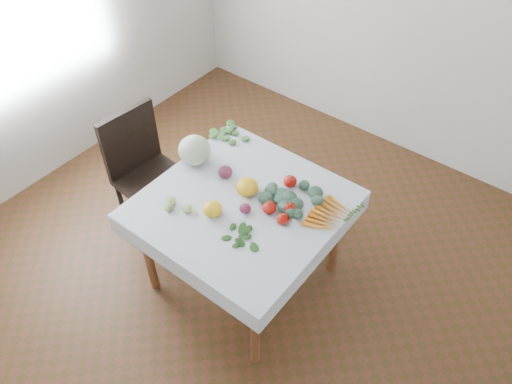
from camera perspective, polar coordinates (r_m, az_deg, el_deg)
ground at (r=3.58m, az=-1.32°, el=-9.64°), size 4.00×4.00×0.00m
left_wall at (r=4.01m, az=-25.73°, el=17.77°), size 0.04×4.00×2.70m
table at (r=3.07m, az=-1.52°, el=-2.57°), size 1.00×1.00×0.75m
tablecloth at (r=3.00m, az=-1.56°, el=-1.29°), size 1.12×1.12×0.01m
chair at (r=3.62m, az=-12.72°, el=2.91°), size 0.48×0.48×0.97m
cabbage at (r=3.23m, az=-7.05°, el=4.79°), size 0.27×0.27×0.19m
tomato_a at (r=3.08m, az=3.90°, el=1.24°), size 0.10×0.10×0.07m
tomato_b at (r=2.92m, az=3.85°, el=-1.85°), size 0.10×0.10×0.07m
tomato_c at (r=2.92m, az=1.54°, el=-1.81°), size 0.10×0.10×0.07m
tomato_d at (r=2.87m, az=3.10°, el=-3.07°), size 0.09×0.09×0.07m
heirloom_back at (r=3.02m, az=-1.02°, el=0.60°), size 0.16×0.16×0.10m
heirloom_front at (r=2.91m, az=-5.00°, el=-1.94°), size 0.14×0.14×0.08m
onion_a at (r=3.14m, az=-3.52°, el=2.29°), size 0.10×0.10×0.08m
onion_b at (r=2.92m, az=-1.24°, el=-1.88°), size 0.08×0.08×0.06m
tomatillo_cluster at (r=2.97m, az=-8.87°, el=-1.69°), size 0.11×0.11×0.05m
carrot_bunch at (r=2.93m, az=8.48°, el=-2.72°), size 0.20×0.31×0.03m
kale_bunch at (r=3.01m, az=4.65°, el=-0.39°), size 0.36×0.31×0.05m
basil_bunch at (r=2.82m, az=-1.31°, el=-4.87°), size 0.26×0.18×0.01m
dill_bunch at (r=3.46m, az=-2.85°, el=6.59°), size 0.25×0.19×0.02m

